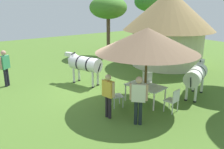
{
  "coord_description": "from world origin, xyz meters",
  "views": [
    {
      "loc": [
        8.93,
        -5.4,
        4.05
      ],
      "look_at": [
        0.72,
        0.38,
        1.0
      ],
      "focal_mm": 39.39,
      "sensor_mm": 36.0,
      "label": 1
    }
  ],
  "objects_px": {
    "thatched_hut": "(168,24)",
    "shade_umbrella": "(147,40)",
    "patio_dining_table": "(145,87)",
    "patio_chair_near_hut": "(147,81)",
    "zebra_by_umbrella": "(196,75)",
    "patio_chair_west_end": "(173,99)",
    "acacia_tree_left_background": "(108,8)",
    "guest_behind_table": "(108,92)",
    "zebra_nearest_camera": "(84,64)",
    "standing_watcher": "(5,65)",
    "guest_beside_umbrella": "(139,96)",
    "acacia_tree_right_background": "(150,2)",
    "patio_chair_east_end": "(115,94)"
  },
  "relations": [
    {
      "from": "patio_chair_west_end",
      "to": "standing_watcher",
      "type": "relative_size",
      "value": 0.51
    },
    {
      "from": "standing_watcher",
      "to": "zebra_by_umbrella",
      "type": "distance_m",
      "value": 8.86
    },
    {
      "from": "patio_chair_near_hut",
      "to": "acacia_tree_left_background",
      "type": "distance_m",
      "value": 8.76
    },
    {
      "from": "acacia_tree_left_background",
      "to": "acacia_tree_right_background",
      "type": "bearing_deg",
      "value": 83.47
    },
    {
      "from": "acacia_tree_left_background",
      "to": "guest_beside_umbrella",
      "type": "bearing_deg",
      "value": -29.23
    },
    {
      "from": "patio_chair_east_end",
      "to": "guest_beside_umbrella",
      "type": "distance_m",
      "value": 1.7
    },
    {
      "from": "patio_dining_table",
      "to": "patio_chair_west_end",
      "type": "xyz_separation_m",
      "value": [
        1.28,
        0.24,
        -0.14
      ]
    },
    {
      "from": "acacia_tree_left_background",
      "to": "guest_behind_table",
      "type": "bearing_deg",
      "value": -34.35
    },
    {
      "from": "thatched_hut",
      "to": "zebra_by_umbrella",
      "type": "xyz_separation_m",
      "value": [
        4.56,
        -3.11,
        -1.66
      ]
    },
    {
      "from": "patio_chair_near_hut",
      "to": "acacia_tree_left_background",
      "type": "height_order",
      "value": "acacia_tree_left_background"
    },
    {
      "from": "thatched_hut",
      "to": "standing_watcher",
      "type": "height_order",
      "value": "thatched_hut"
    },
    {
      "from": "patio_chair_west_end",
      "to": "zebra_by_umbrella",
      "type": "bearing_deg",
      "value": 4.64
    },
    {
      "from": "patio_chair_west_end",
      "to": "patio_chair_near_hut",
      "type": "xyz_separation_m",
      "value": [
        -2.18,
        0.7,
        0.0
      ]
    },
    {
      "from": "patio_chair_west_end",
      "to": "acacia_tree_left_background",
      "type": "bearing_deg",
      "value": 58.17
    },
    {
      "from": "patio_dining_table",
      "to": "zebra_by_umbrella",
      "type": "relative_size",
      "value": 0.77
    },
    {
      "from": "zebra_by_umbrella",
      "to": "acacia_tree_left_background",
      "type": "height_order",
      "value": "acacia_tree_left_background"
    },
    {
      "from": "patio_dining_table",
      "to": "patio_chair_east_end",
      "type": "xyz_separation_m",
      "value": [
        -0.37,
        -1.25,
        -0.14
      ]
    },
    {
      "from": "patio_chair_west_end",
      "to": "standing_watcher",
      "type": "height_order",
      "value": "standing_watcher"
    },
    {
      "from": "patio_dining_table",
      "to": "patio_chair_near_hut",
      "type": "distance_m",
      "value": 1.31
    },
    {
      "from": "shade_umbrella",
      "to": "patio_chair_near_hut",
      "type": "distance_m",
      "value": 2.43
    },
    {
      "from": "thatched_hut",
      "to": "zebra_by_umbrella",
      "type": "bearing_deg",
      "value": -34.28
    },
    {
      "from": "patio_dining_table",
      "to": "standing_watcher",
      "type": "bearing_deg",
      "value": -142.44
    },
    {
      "from": "shade_umbrella",
      "to": "patio_chair_west_end",
      "type": "height_order",
      "value": "shade_umbrella"
    },
    {
      "from": "zebra_nearest_camera",
      "to": "acacia_tree_right_background",
      "type": "height_order",
      "value": "acacia_tree_right_background"
    },
    {
      "from": "patio_chair_near_hut",
      "to": "shade_umbrella",
      "type": "bearing_deg",
      "value": 90.0
    },
    {
      "from": "acacia_tree_left_background",
      "to": "shade_umbrella",
      "type": "bearing_deg",
      "value": -25.22
    },
    {
      "from": "guest_beside_umbrella",
      "to": "zebra_by_umbrella",
      "type": "bearing_deg",
      "value": 53.68
    },
    {
      "from": "shade_umbrella",
      "to": "standing_watcher",
      "type": "height_order",
      "value": "shade_umbrella"
    },
    {
      "from": "patio_chair_west_end",
      "to": "zebra_nearest_camera",
      "type": "height_order",
      "value": "zebra_nearest_camera"
    },
    {
      "from": "thatched_hut",
      "to": "patio_chair_west_end",
      "type": "relative_size",
      "value": 6.32
    },
    {
      "from": "patio_chair_west_end",
      "to": "acacia_tree_left_background",
      "type": "xyz_separation_m",
      "value": [
        -9.82,
        3.78,
        2.97
      ]
    },
    {
      "from": "patio_chair_east_end",
      "to": "guest_beside_umbrella",
      "type": "bearing_deg",
      "value": 9.15
    },
    {
      "from": "standing_watcher",
      "to": "patio_chair_west_end",
      "type": "bearing_deg",
      "value": 84.37
    },
    {
      "from": "thatched_hut",
      "to": "guest_beside_umbrella",
      "type": "distance_m",
      "value": 8.67
    },
    {
      "from": "patio_dining_table",
      "to": "acacia_tree_left_background",
      "type": "height_order",
      "value": "acacia_tree_left_background"
    },
    {
      "from": "thatched_hut",
      "to": "shade_umbrella",
      "type": "xyz_separation_m",
      "value": [
        3.84,
        -5.38,
        -0.05
      ]
    },
    {
      "from": "thatched_hut",
      "to": "guest_behind_table",
      "type": "height_order",
      "value": "thatched_hut"
    },
    {
      "from": "thatched_hut",
      "to": "patio_chair_west_end",
      "type": "bearing_deg",
      "value": -45.07
    },
    {
      "from": "patio_dining_table",
      "to": "guest_behind_table",
      "type": "height_order",
      "value": "guest_behind_table"
    },
    {
      "from": "patio_dining_table",
      "to": "patio_chair_east_end",
      "type": "relative_size",
      "value": 1.87
    },
    {
      "from": "patio_chair_west_end",
      "to": "patio_chair_east_end",
      "type": "bearing_deg",
      "value": 121.38
    },
    {
      "from": "thatched_hut",
      "to": "patio_chair_west_end",
      "type": "xyz_separation_m",
      "value": [
        5.12,
        -5.13,
        -2.1
      ]
    },
    {
      "from": "guest_beside_umbrella",
      "to": "patio_chair_west_end",
      "type": "bearing_deg",
      "value": 44.55
    },
    {
      "from": "zebra_nearest_camera",
      "to": "patio_chair_west_end",
      "type": "bearing_deg",
      "value": -96.84
    },
    {
      "from": "patio_chair_near_hut",
      "to": "guest_beside_umbrella",
      "type": "xyz_separation_m",
      "value": [
        2.15,
        -2.4,
        0.5
      ]
    },
    {
      "from": "patio_chair_near_hut",
      "to": "acacia_tree_left_background",
      "type": "bearing_deg",
      "value": -65.72
    },
    {
      "from": "acacia_tree_left_background",
      "to": "zebra_nearest_camera",
      "type": "bearing_deg",
      "value": -44.0
    },
    {
      "from": "patio_dining_table",
      "to": "patio_chair_near_hut",
      "type": "height_order",
      "value": "patio_chair_near_hut"
    },
    {
      "from": "thatched_hut",
      "to": "acacia_tree_right_background",
      "type": "relative_size",
      "value": 1.21
    },
    {
      "from": "thatched_hut",
      "to": "patio_chair_near_hut",
      "type": "xyz_separation_m",
      "value": [
        2.94,
        -4.44,
        -2.1
      ]
    }
  ]
}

